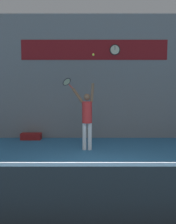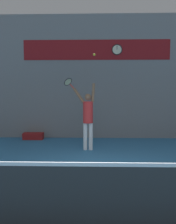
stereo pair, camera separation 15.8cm
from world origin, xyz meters
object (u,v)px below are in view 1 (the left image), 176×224
(scoreboard_clock, at_px, (116,50))
(equipment_bag, at_px, (32,136))
(tennis_player, at_px, (88,116))
(tennis_ball, at_px, (94,55))
(tennis_racket, at_px, (68,82))

(scoreboard_clock, xyz_separation_m, equipment_bag, (-3.35, -0.33, -3.45))
(scoreboard_clock, bearing_deg, tennis_player, -120.14)
(tennis_ball, bearing_deg, scoreboard_clock, 65.66)
(tennis_player, distance_m, equipment_bag, 2.91)
(tennis_player, height_order, equipment_bag, tennis_player)
(tennis_racket, bearing_deg, tennis_ball, -32.16)
(equipment_bag, bearing_deg, tennis_player, -35.36)
(scoreboard_clock, relative_size, tennis_racket, 1.02)
(tennis_player, height_order, tennis_racket, tennis_racket)
(scoreboard_clock, bearing_deg, equipment_bag, -174.33)
(tennis_ball, bearing_deg, tennis_racket, 147.84)
(tennis_player, bearing_deg, equipment_bag, 144.64)
(scoreboard_clock, relative_size, tennis_ball, 6.05)
(scoreboard_clock, height_order, tennis_player, scoreboard_clock)
(tennis_player, height_order, tennis_ball, tennis_ball)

